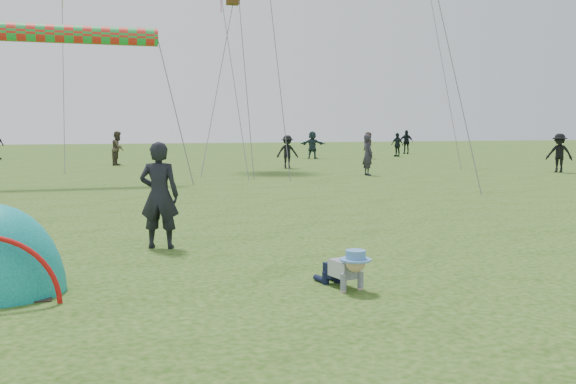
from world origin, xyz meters
name	(u,v)px	position (x,y,z in m)	size (l,w,h in m)	color
ground	(272,309)	(0.00, 0.00, 0.00)	(140.00, 140.00, 0.00)	#194208
crawling_toddler	(346,268)	(1.15, 0.59, 0.27)	(0.50, 0.72, 0.55)	black
standing_adult	(159,195)	(-0.82, 4.09, 0.91)	(0.66, 0.43, 1.82)	black
crowd_person_2	(397,145)	(17.97, 32.32, 0.80)	(0.94, 0.39, 1.60)	black
crowd_person_4	(368,145)	(14.92, 30.26, 0.84)	(0.83, 0.54, 1.69)	#2D201D
crowd_person_7	(118,148)	(-0.45, 28.05, 0.89)	(0.87, 0.68, 1.79)	#453B2F
crowd_person_9	(287,152)	(7.32, 23.01, 0.81)	(1.04, 0.60, 1.62)	black
crowd_person_11	(312,145)	(11.63, 31.52, 0.87)	(1.61, 0.51, 1.74)	#253741
crowd_person_12	(368,155)	(9.23, 17.79, 0.86)	(0.63, 0.41, 1.72)	#292733
crowd_person_14	(406,142)	(20.55, 35.94, 0.88)	(1.03, 0.43, 1.75)	black
crowd_person_15	(559,153)	(18.07, 16.79, 0.87)	(1.12, 0.64, 1.73)	black
rainbow_tube_kite	(64,34)	(-2.63, 17.32, 5.27)	(0.64, 0.64, 6.43)	red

